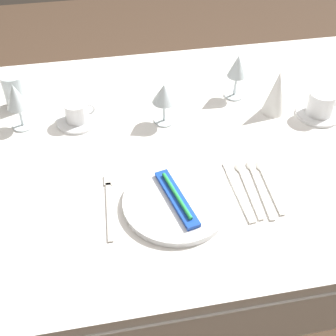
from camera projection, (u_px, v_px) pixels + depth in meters
ground_plane at (170, 279)px, 1.83m from camera, size 6.00×6.00×0.00m
dining_table at (170, 162)px, 1.39m from camera, size 1.80×1.11×0.74m
dinner_plate at (177, 202)px, 1.14m from camera, size 0.28×0.28×0.02m
toothbrush_package at (177, 198)px, 1.12m from camera, size 0.08×0.21×0.02m
fork_outer at (109, 203)px, 1.14m from camera, size 0.03×0.23×0.00m
dinner_knife at (239, 193)px, 1.17m from camera, size 0.02×0.23×0.00m
spoon_soup at (246, 183)px, 1.20m from camera, size 0.03×0.21×0.01m
spoon_dessert at (257, 182)px, 1.20m from camera, size 0.03×0.23×0.01m
spoon_tea at (267, 180)px, 1.20m from camera, size 0.03×0.21×0.01m
saucer_left at (318, 114)px, 1.43m from camera, size 0.14×0.14×0.01m
coffee_cup_left at (322, 103)px, 1.40m from camera, size 0.11×0.09×0.07m
saucer_right at (78, 121)px, 1.40m from camera, size 0.14×0.14×0.01m
coffee_cup_right at (77, 111)px, 1.37m from camera, size 0.10×0.07×0.06m
wine_glass_centre at (165, 95)px, 1.34m from camera, size 0.08×0.08×0.14m
wine_glass_left at (16, 99)px, 1.32m from camera, size 0.07×0.07×0.15m
wine_glass_right at (237, 69)px, 1.44m from camera, size 0.07×0.07×0.15m
drink_tumbler at (16, 93)px, 1.43m from camera, size 0.07×0.07×0.12m
napkin_folded at (277, 92)px, 1.39m from camera, size 0.08×0.08×0.15m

